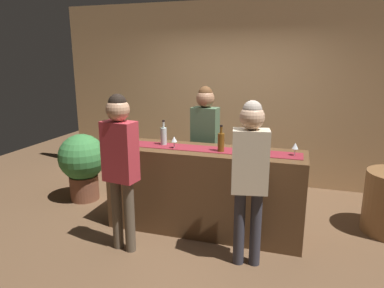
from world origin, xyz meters
The scene contains 13 objects.
ground_plane centered at (0.00, 0.00, 0.00)m, with size 10.00×10.00×0.00m, color brown.
back_wall centered at (0.00, 1.90, 1.45)m, with size 6.00×0.12×2.90m, color tan.
bar_counter centered at (0.00, 0.00, 0.50)m, with size 2.27×0.60×1.00m, color #543821.
counter_runner_cloth centered at (0.00, 0.00, 1.01)m, with size 2.16×0.28×0.01m, color maroon.
wine_bottle_clear centered at (-0.52, 0.04, 1.12)m, with size 0.07×0.07×0.30m.
wine_bottle_green centered at (0.60, 0.01, 1.12)m, with size 0.07×0.07×0.30m.
wine_bottle_amber centered at (0.20, -0.05, 1.12)m, with size 0.07×0.07×0.30m.
wine_glass_near_customer centered at (0.99, 0.01, 1.11)m, with size 0.07×0.07×0.14m.
wine_glass_mid_counter centered at (-0.35, -0.07, 1.11)m, with size 0.07×0.07×0.14m.
bartender centered at (-0.16, 0.58, 1.03)m, with size 0.36×0.23×1.67m.
customer_sipping centered at (0.59, -0.57, 1.01)m, with size 0.37×0.26×1.65m.
customer_browsing centered at (-0.71, -0.69, 1.04)m, with size 0.36×0.25×1.68m.
potted_plant_tall centered at (-1.92, 0.37, 0.56)m, with size 0.67×0.67×0.97m.
Camera 1 is at (0.99, -3.69, 2.01)m, focal length 32.28 mm.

